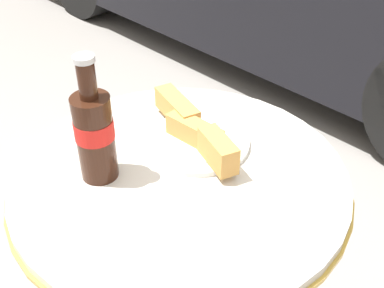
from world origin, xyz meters
TOP-DOWN VIEW (x-y plane):
  - bistro_table at (0.00, 0.00)m, footprint 0.67×0.67m
  - cola_bottle_left at (-0.10, -0.12)m, footprint 0.07×0.07m
  - lunch_plate_near at (-0.04, 0.09)m, footprint 0.30×0.22m

SIDE VIEW (x-z plane):
  - bistro_table at x=0.00m, z-range 0.19..0.94m
  - lunch_plate_near at x=-0.04m, z-range 0.74..0.81m
  - cola_bottle_left at x=-0.10m, z-range 0.72..0.97m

